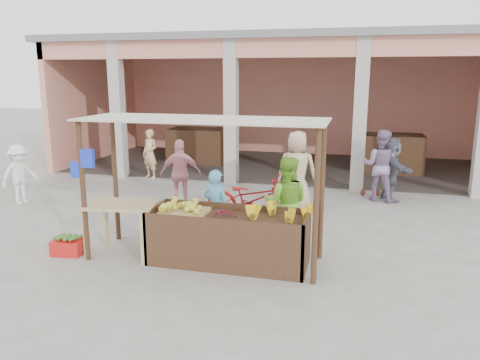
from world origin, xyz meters
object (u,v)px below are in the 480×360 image
(fruit_stall, at_px, (228,240))
(motorcycle, at_px, (251,198))
(side_table, at_px, (122,212))
(red_crate, at_px, (68,247))
(vendor_green, at_px, (286,200))
(vendor_blue, at_px, (216,205))

(fruit_stall, xyz_separation_m, motorcycle, (-0.12, 2.18, 0.14))
(side_table, xyz_separation_m, red_crate, (-0.96, -0.21, -0.65))
(motorcycle, bearing_deg, side_table, 146.40)
(vendor_green, xyz_separation_m, motorcycle, (-0.92, 1.22, -0.34))
(fruit_stall, bearing_deg, motorcycle, 93.06)
(red_crate, distance_m, vendor_blue, 2.67)
(vendor_blue, distance_m, motorcycle, 1.48)
(vendor_green, height_order, motorcycle, vendor_green)
(red_crate, xyz_separation_m, motorcycle, (2.70, 2.50, 0.41))
(side_table, relative_size, red_crate, 2.46)
(fruit_stall, height_order, side_table, side_table)
(red_crate, relative_size, vendor_blue, 0.34)
(motorcycle, bearing_deg, vendor_blue, 170.55)
(fruit_stall, xyz_separation_m, side_table, (-1.85, -0.11, 0.38))
(red_crate, relative_size, vendor_green, 0.29)
(motorcycle, bearing_deg, red_crate, 136.39)
(side_table, relative_size, vendor_blue, 0.83)
(vendor_blue, distance_m, vendor_green, 1.27)
(vendor_blue, xyz_separation_m, motorcycle, (0.33, 1.43, -0.22))
(fruit_stall, bearing_deg, vendor_blue, 120.65)
(vendor_blue, relative_size, motorcycle, 0.73)
(fruit_stall, relative_size, side_table, 2.07)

